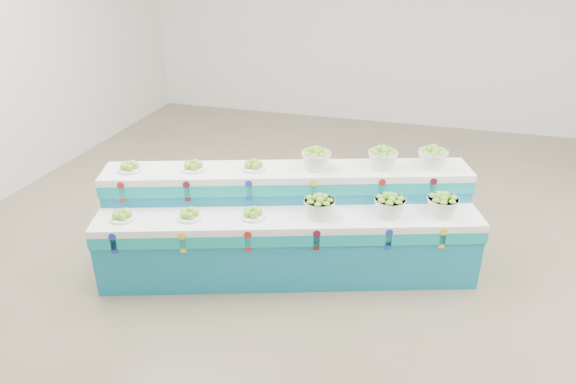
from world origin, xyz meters
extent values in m
plane|color=#6D604B|center=(0.00, 0.00, 0.00)|extent=(10.00, 10.00, 0.00)
plane|color=silver|center=(0.00, 5.00, 2.00)|extent=(10.00, 0.00, 10.00)
cylinder|color=white|center=(-2.37, -0.83, 0.77)|extent=(0.31, 0.31, 0.10)
cylinder|color=white|center=(-1.77, -0.63, 0.77)|extent=(0.31, 0.31, 0.10)
cylinder|color=white|center=(-1.19, -0.45, 0.77)|extent=(0.31, 0.31, 0.10)
cylinder|color=white|center=(-2.51, -0.39, 1.07)|extent=(0.31, 0.31, 0.10)
cylinder|color=white|center=(-1.91, -0.19, 1.07)|extent=(0.31, 0.31, 0.10)
cylinder|color=white|center=(-1.33, -0.01, 1.07)|extent=(0.31, 0.31, 0.10)
camera|label=1|loc=(0.33, -4.56, 3.12)|focal=32.60mm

